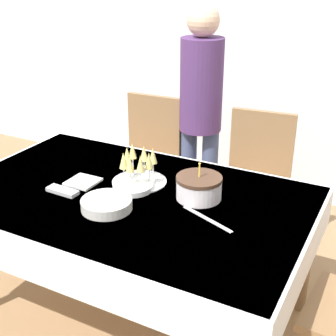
% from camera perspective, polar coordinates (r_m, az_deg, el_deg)
% --- Properties ---
extents(ground_plane, '(12.00, 12.00, 0.00)m').
position_cam_1_polar(ground_plane, '(2.75, -4.28, -17.24)').
color(ground_plane, '#93704C').
extents(wall_back, '(8.00, 0.05, 2.70)m').
position_cam_1_polar(wall_back, '(3.78, 10.52, 16.70)').
color(wall_back, silver).
rests_on(wall_back, ground_plane).
extents(dining_table, '(1.78, 1.11, 0.75)m').
position_cam_1_polar(dining_table, '(2.37, -4.76, -5.36)').
color(dining_table, white).
rests_on(dining_table, ground_plane).
extents(dining_chair_far_left, '(0.44, 0.44, 0.96)m').
position_cam_1_polar(dining_chair_far_left, '(3.28, -2.48, 1.05)').
color(dining_chair_far_left, olive).
rests_on(dining_chair_far_left, ground_plane).
extents(dining_chair_far_right, '(0.46, 0.46, 0.96)m').
position_cam_1_polar(dining_chair_far_right, '(2.99, 10.60, -1.68)').
color(dining_chair_far_right, olive).
rests_on(dining_chair_far_right, ground_plane).
extents(birthday_cake, '(0.22, 0.22, 0.19)m').
position_cam_1_polar(birthday_cake, '(2.26, 3.79, -2.38)').
color(birthday_cake, white).
rests_on(birthday_cake, dining_table).
extents(champagne_tray, '(0.28, 0.28, 0.18)m').
position_cam_1_polar(champagne_tray, '(2.40, -3.68, 0.37)').
color(champagne_tray, silver).
rests_on(champagne_tray, dining_table).
extents(plate_stack_main, '(0.24, 0.24, 0.05)m').
position_cam_1_polar(plate_stack_main, '(2.19, -7.50, -4.40)').
color(plate_stack_main, silver).
rests_on(plate_stack_main, dining_table).
extents(plate_stack_dessert, '(0.20, 0.20, 0.03)m').
position_cam_1_polar(plate_stack_dessert, '(2.36, -4.30, -2.29)').
color(plate_stack_dessert, white).
rests_on(plate_stack_dessert, dining_table).
extents(cake_knife, '(0.28, 0.13, 0.00)m').
position_cam_1_polar(cake_knife, '(2.11, 4.79, -6.20)').
color(cake_knife, silver).
rests_on(cake_knife, dining_table).
extents(fork_pile, '(0.17, 0.07, 0.02)m').
position_cam_1_polar(fork_pile, '(2.38, -12.74, -2.75)').
color(fork_pile, silver).
rests_on(fork_pile, dining_table).
extents(napkin_pile, '(0.15, 0.15, 0.01)m').
position_cam_1_polar(napkin_pile, '(2.47, -10.31, -1.64)').
color(napkin_pile, white).
rests_on(napkin_pile, dining_table).
extents(person_standing, '(0.28, 0.28, 1.57)m').
position_cam_1_polar(person_standing, '(3.12, 4.03, 7.88)').
color(person_standing, '#3F4C72').
rests_on(person_standing, ground_plane).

